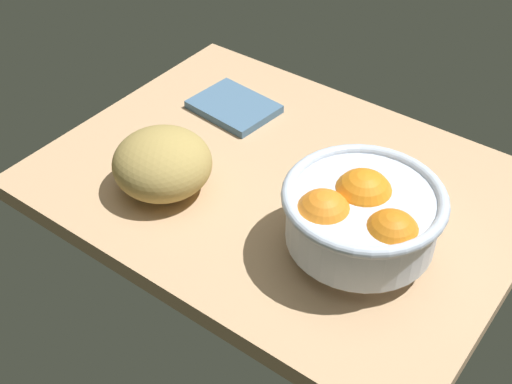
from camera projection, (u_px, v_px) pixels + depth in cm
name	position (u px, v px, depth cm)	size (l,w,h in cm)	color
ground_plane	(281.00, 187.00, 105.23)	(72.70, 54.57, 3.00)	tan
fruit_bowl	(361.00, 215.00, 87.49)	(21.54, 21.54, 12.41)	silver
bread_loaf	(162.00, 163.00, 99.79)	(14.91, 14.74, 9.48)	tan
napkin_folded	(234.00, 107.00, 118.42)	(13.99, 10.71, 1.41)	#486A8C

